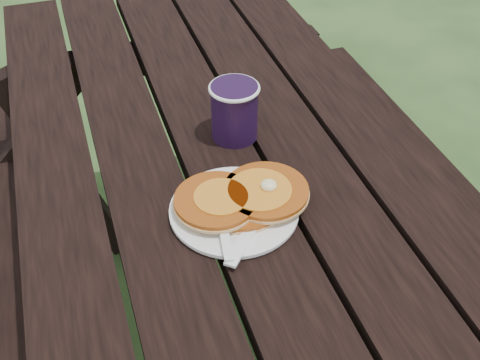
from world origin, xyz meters
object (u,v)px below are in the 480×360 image
object	(u,v)px
plate	(234,211)
coffee_cup	(234,109)
picnic_table	(236,316)
pancake_stack	(243,197)

from	to	relation	value
plate	coffee_cup	xyz separation A→B (m)	(0.07, 0.21, 0.06)
picnic_table	pancake_stack	size ratio (longest dim) A/B	7.78
picnic_table	plate	xyz separation A→B (m)	(-0.02, -0.07, 0.39)
plate	pancake_stack	size ratio (longest dim) A/B	0.92
picnic_table	pancake_stack	bearing A→B (deg)	-93.86
plate	coffee_cup	bearing A→B (deg)	72.04
plate	pancake_stack	bearing A→B (deg)	23.34
pancake_stack	coffee_cup	size ratio (longest dim) A/B	2.03
plate	pancake_stack	world-z (taller)	pancake_stack
pancake_stack	coffee_cup	bearing A→B (deg)	76.13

